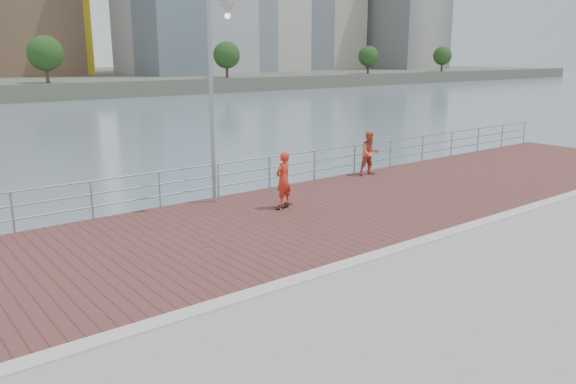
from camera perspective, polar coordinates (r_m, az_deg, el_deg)
water at (r=13.34m, az=5.49°, el=-15.58°), size 400.00×400.00×0.00m
brick_lane at (r=15.12m, az=-3.74°, el=-3.60°), size 40.00×6.80×0.02m
curb at (r=12.47m, az=5.71°, el=-7.42°), size 40.00×0.40×0.06m
guardrail at (r=17.77m, az=-9.96°, el=1.14°), size 39.06×0.06×1.13m
street_lamp at (r=16.81m, az=-7.13°, el=13.34°), size 0.45×1.32×6.22m
skateboard at (r=16.93m, az=-0.47°, el=-1.42°), size 0.71×0.36×0.08m
skateboarder at (r=16.73m, az=-0.47°, el=1.34°), size 0.68×0.54×1.62m
bystander at (r=21.64m, az=8.33°, el=3.92°), size 0.96×0.84×1.68m
shoreline_trees at (r=89.82m, az=-20.34°, el=12.83°), size 169.20×4.95×6.60m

